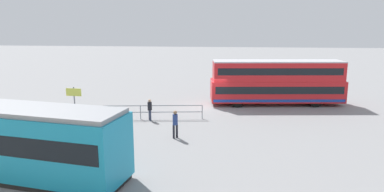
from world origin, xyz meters
name	(u,v)px	position (x,y,z in m)	size (l,w,h in m)	color
ground_plane	(212,106)	(0.00, 0.00, 0.00)	(160.00, 160.00, 0.00)	gray
double_decker_bus	(277,82)	(-5.65, -1.45, 2.01)	(11.79, 3.84, 3.93)	red
tram_yellow	(3,139)	(9.07, 14.91, 1.76)	(12.46, 4.63, 3.38)	teal
pedestrian_near_railing	(150,108)	(4.34, 4.94, 0.93)	(0.44, 0.44, 1.62)	#33384C
pedestrian_crossing	(175,122)	(1.83, 8.76, 1.03)	(0.44, 0.44, 1.78)	black
pedestrian_railing	(140,110)	(5.12, 4.69, 0.75)	(9.29, 1.31, 1.08)	gray
info_sign	(74,95)	(10.58, 4.04, 1.58)	(1.27, 0.17, 2.25)	slate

